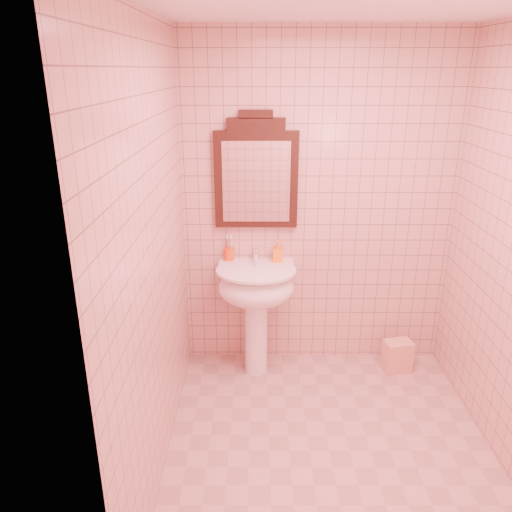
{
  "coord_description": "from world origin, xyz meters",
  "views": [
    {
      "loc": [
        -0.45,
        -2.47,
        2.22
      ],
      "look_at": [
        -0.46,
        0.55,
        1.08
      ],
      "focal_mm": 35.0,
      "sensor_mm": 36.0,
      "label": 1
    }
  ],
  "objects_px": {
    "mirror": "(256,175)",
    "soap_dispenser": "(278,251)",
    "pedestal_sink": "(256,294)",
    "toothbrush_cup": "(229,254)",
    "towel": "(397,356)"
  },
  "relations": [
    {
      "from": "mirror",
      "to": "toothbrush_cup",
      "type": "bearing_deg",
      "value": -174.26
    },
    {
      "from": "mirror",
      "to": "toothbrush_cup",
      "type": "distance_m",
      "value": 0.63
    },
    {
      "from": "toothbrush_cup",
      "to": "towel",
      "type": "bearing_deg",
      "value": -7.19
    },
    {
      "from": "pedestal_sink",
      "to": "toothbrush_cup",
      "type": "bearing_deg",
      "value": 138.73
    },
    {
      "from": "pedestal_sink",
      "to": "toothbrush_cup",
      "type": "distance_m",
      "value": 0.37
    },
    {
      "from": "pedestal_sink",
      "to": "towel",
      "type": "distance_m",
      "value": 1.22
    },
    {
      "from": "soap_dispenser",
      "to": "towel",
      "type": "relative_size",
      "value": 0.64
    },
    {
      "from": "soap_dispenser",
      "to": "towel",
      "type": "height_order",
      "value": "soap_dispenser"
    },
    {
      "from": "pedestal_sink",
      "to": "toothbrush_cup",
      "type": "relative_size",
      "value": 4.93
    },
    {
      "from": "soap_dispenser",
      "to": "towel",
      "type": "bearing_deg",
      "value": -7.2
    },
    {
      "from": "mirror",
      "to": "soap_dispenser",
      "type": "relative_size",
      "value": 5.18
    },
    {
      "from": "soap_dispenser",
      "to": "towel",
      "type": "xyz_separation_m",
      "value": [
        0.94,
        -0.13,
        -0.82
      ]
    },
    {
      "from": "toothbrush_cup",
      "to": "soap_dispenser",
      "type": "relative_size",
      "value": 1.09
    },
    {
      "from": "soap_dispenser",
      "to": "towel",
      "type": "distance_m",
      "value": 1.25
    },
    {
      "from": "pedestal_sink",
      "to": "towel",
      "type": "xyz_separation_m",
      "value": [
        1.1,
        0.02,
        -0.54
      ]
    }
  ]
}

